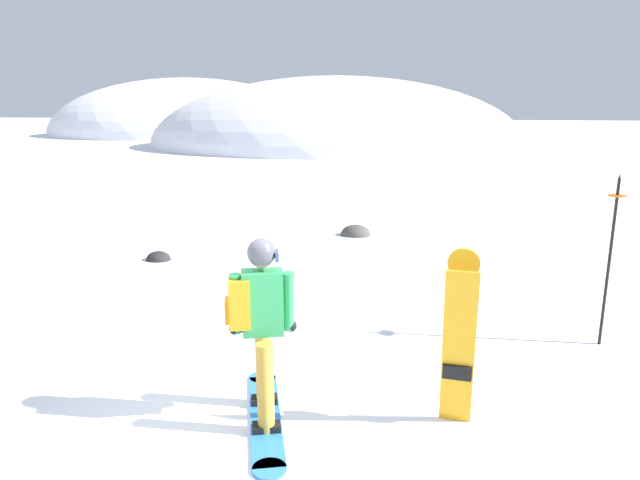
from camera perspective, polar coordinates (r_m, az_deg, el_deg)
ground_plane at (r=5.57m, az=-11.03°, el=-17.15°), size 300.00×300.00×0.00m
ridge_peak_main at (r=44.28m, az=1.46°, el=9.64°), size 28.54×25.69×10.49m
ridge_peak_far at (r=65.64m, az=-13.24°, el=10.48°), size 30.59×27.53×12.29m
snowboarder_main at (r=5.04m, az=-6.20°, el=-8.69°), size 0.89×1.71×1.71m
spare_snowboard at (r=5.08m, az=14.05°, el=-9.89°), size 0.28×0.30×1.64m
piste_marker_near at (r=7.36m, az=27.61°, el=-0.90°), size 0.20×0.20×2.09m
rock_dark at (r=12.68m, az=3.67°, el=0.50°), size 0.69×0.59×0.48m
rock_mid at (r=11.03m, az=-16.20°, el=-1.97°), size 0.48×0.41×0.34m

